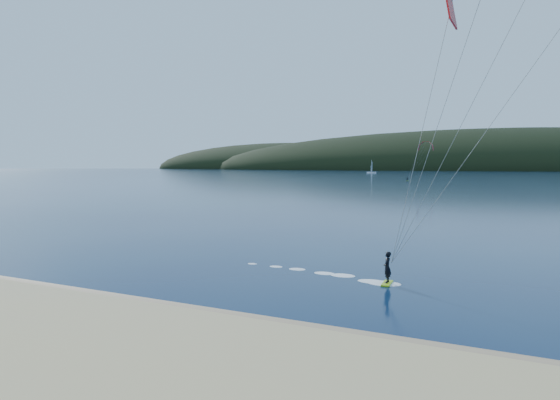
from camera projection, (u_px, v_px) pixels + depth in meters
name	position (u px, v px, depth m)	size (l,w,h in m)	color
ground	(73.00, 337.00, 20.30)	(1800.00, 1800.00, 0.00)	#071336
wet_sand	(150.00, 308.00, 24.30)	(220.00, 2.50, 0.10)	#957557
headland	(526.00, 170.00, 683.11)	(1200.00, 310.00, 140.00)	black
kitesurfer_far	(425.00, 149.00, 212.59)	(12.43, 6.78, 15.93)	#A1D318
sailboat	(371.00, 172.00, 426.25)	(7.92, 5.05, 11.18)	white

